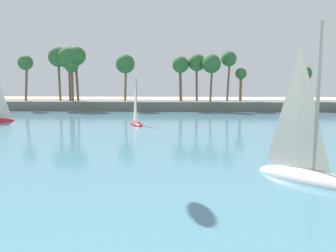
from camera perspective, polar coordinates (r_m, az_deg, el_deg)
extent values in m
cube|color=teal|center=(57.87, -0.72, 1.71)|extent=(220.00, 100.75, 0.06)
cube|color=slate|center=(68.12, -0.19, 3.28)|extent=(95.54, 6.00, 1.80)
cylinder|color=brown|center=(74.06, -21.89, 6.62)|extent=(0.83, 0.85, 7.38)
sphere|color=#2D6633|center=(74.15, -22.02, 9.46)|extent=(2.86, 2.86, 2.86)
cylinder|color=brown|center=(69.48, 9.73, 7.32)|extent=(0.73, 0.75, 8.09)
sphere|color=#2D6633|center=(69.62, 9.80, 10.65)|extent=(2.96, 2.96, 2.96)
cylinder|color=brown|center=(68.77, -6.86, 6.98)|extent=(0.64, 0.74, 7.13)
sphere|color=#2D6633|center=(68.85, -6.91, 9.93)|extent=(3.63, 3.63, 3.63)
cylinder|color=brown|center=(73.27, -17.14, 7.28)|extent=(0.45, 0.88, 8.55)
sphere|color=#2D6633|center=(73.42, -17.26, 10.62)|extent=(3.94, 3.94, 3.94)
cylinder|color=brown|center=(67.11, 7.00, 6.94)|extent=(0.65, 0.48, 7.06)
sphere|color=#2D6633|center=(67.18, 7.05, 9.95)|extent=(3.52, 3.52, 3.52)
cylinder|color=brown|center=(68.81, 4.64, 7.11)|extent=(0.54, 0.48, 7.37)
sphere|color=#2D6633|center=(68.90, 4.67, 10.17)|extent=(3.32, 3.32, 3.32)
cylinder|color=brown|center=(71.48, -14.49, 7.43)|extent=(0.62, 0.88, 8.68)
sphere|color=#2D6633|center=(71.64, -14.61, 10.89)|extent=(3.69, 3.69, 3.69)
cylinder|color=brown|center=(68.09, 2.02, 6.96)|extent=(0.75, 0.53, 6.96)
sphere|color=#2D6633|center=(68.16, 2.03, 9.88)|extent=(3.18, 3.18, 3.18)
cylinder|color=brown|center=(69.73, 11.64, 6.12)|extent=(0.54, 0.70, 5.27)
sphere|color=#2D6633|center=(69.74, 11.69, 8.28)|extent=(2.20, 2.20, 2.20)
cylinder|color=brown|center=(70.76, -15.21, 6.65)|extent=(0.60, 0.59, 6.79)
sphere|color=#2D6633|center=(70.82, -15.30, 9.39)|extent=(2.67, 2.67, 2.67)
cylinder|color=brown|center=(71.66, -15.61, 7.25)|extent=(0.38, 0.52, 8.30)
sphere|color=#2D6633|center=(71.80, -15.73, 10.56)|extent=(4.22, 4.22, 4.22)
cylinder|color=brown|center=(72.15, 21.11, 5.83)|extent=(0.86, 0.84, 5.33)
sphere|color=#2D6633|center=(72.16, 21.21, 7.93)|extent=(2.66, 2.66, 2.66)
ellipsoid|color=red|center=(45.41, -5.13, 0.20)|extent=(2.74, 4.57, 0.88)
cylinder|color=gray|center=(44.92, -5.12, 4.20)|extent=(0.13, 0.13, 5.49)
pyramid|color=silver|center=(45.67, -5.31, 3.73)|extent=(0.80, 1.90, 4.66)
ellipsoid|color=white|center=(21.60, 21.67, -8.13)|extent=(5.76, 6.10, 1.29)
cylinder|color=gray|center=(20.74, 23.05, 4.32)|extent=(0.19, 0.19, 8.08)
pyramid|color=silver|center=(21.31, 20.36, 2.87)|extent=(2.09, 2.29, 6.86)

